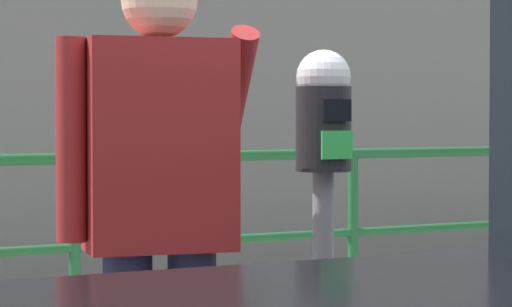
{
  "coord_description": "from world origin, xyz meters",
  "views": [
    {
      "loc": [
        -1.82,
        -2.59,
        1.42
      ],
      "look_at": [
        -0.23,
        0.51,
        1.31
      ],
      "focal_mm": 78.6,
      "sensor_mm": 36.0,
      "label": 1
    }
  ],
  "objects": [
    {
      "name": "pedestrian_at_meter",
      "position": [
        -0.53,
        0.56,
        1.15
      ],
      "size": [
        0.68,
        0.47,
        1.73
      ],
      "rotation": [
        0.0,
        0.0,
        -0.16
      ],
      "color": "#1E233F",
      "rests_on": "sidewalk_curb"
    },
    {
      "name": "background_railing",
      "position": [
        0.0,
        3.04,
        0.91
      ],
      "size": [
        24.06,
        0.06,
        1.07
      ],
      "color": "#1E602D",
      "rests_on": "sidewalk_curb"
    },
    {
      "name": "parking_meter",
      "position": [
        0.03,
        0.54,
        1.25
      ],
      "size": [
        0.18,
        0.19,
        1.48
      ],
      "rotation": [
        0.0,
        0.0,
        3.08
      ],
      "color": "slate",
      "rests_on": "sidewalk_curb"
    }
  ]
}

